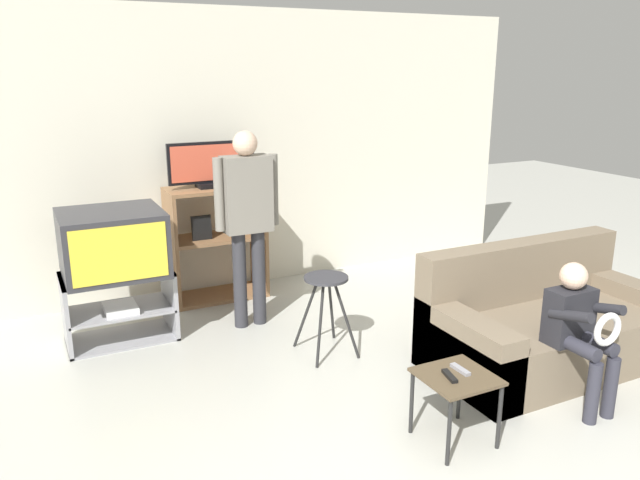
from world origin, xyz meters
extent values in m
cube|color=silver|center=(0.00, 4.02, 1.30)|extent=(6.40, 0.06, 2.60)
cube|color=#939399|center=(-1.14, 3.16, 0.01)|extent=(0.82, 0.48, 0.02)
cube|color=#939399|center=(-1.14, 3.16, 0.25)|extent=(0.79, 0.48, 0.02)
cube|color=#939399|center=(-1.14, 3.16, 0.54)|extent=(0.82, 0.48, 0.02)
cube|color=#939399|center=(-1.53, 3.16, 0.28)|extent=(0.03, 0.48, 0.55)
cube|color=#939399|center=(-0.75, 3.16, 0.28)|extent=(0.03, 0.48, 0.55)
cube|color=white|center=(-1.14, 3.11, 0.28)|extent=(0.24, 0.28, 0.05)
cube|color=#2D2D33|center=(-1.15, 3.16, 0.80)|extent=(0.75, 0.67, 0.49)
cube|color=yellow|center=(-1.15, 2.82, 0.80)|extent=(0.67, 0.01, 0.41)
cube|color=#8E6642|center=(-0.58, 3.73, 0.52)|extent=(0.03, 0.43, 1.04)
cube|color=#8E6642|center=(0.25, 3.73, 0.52)|extent=(0.03, 0.43, 1.04)
cube|color=#8E6642|center=(-0.17, 3.73, 0.02)|extent=(0.79, 0.43, 0.03)
cube|color=#8E6642|center=(-0.17, 3.73, 0.57)|extent=(0.79, 0.43, 0.03)
cube|color=#8E6642|center=(-0.17, 3.73, 1.03)|extent=(0.79, 0.43, 0.03)
cube|color=black|center=(-0.32, 3.67, 0.70)|extent=(0.18, 0.04, 0.22)
cube|color=black|center=(-0.17, 3.74, 1.06)|extent=(0.27, 0.20, 0.04)
cube|color=black|center=(-0.17, 3.74, 1.26)|extent=(0.79, 0.04, 0.36)
cube|color=#D8593F|center=(-0.17, 3.72, 1.26)|extent=(0.74, 0.01, 0.31)
cylinder|color=black|center=(0.09, 2.12, 0.29)|extent=(0.15, 0.18, 0.59)
cylinder|color=black|center=(0.31, 2.12, 0.29)|extent=(0.15, 0.18, 0.59)
cylinder|color=black|center=(0.09, 2.36, 0.29)|extent=(0.15, 0.18, 0.59)
cylinder|color=black|center=(0.31, 2.36, 0.29)|extent=(0.15, 0.18, 0.59)
cylinder|color=#333338|center=(0.20, 2.24, 0.59)|extent=(0.33, 0.33, 0.02)
cube|color=brown|center=(0.33, 0.89, 0.40)|extent=(0.40, 0.40, 0.02)
cylinder|color=black|center=(0.16, 0.71, 0.20)|extent=(0.02, 0.02, 0.40)
cylinder|color=black|center=(0.51, 0.71, 0.20)|extent=(0.02, 0.02, 0.40)
cylinder|color=black|center=(0.16, 1.06, 0.20)|extent=(0.02, 0.02, 0.40)
cylinder|color=black|center=(0.51, 1.06, 0.20)|extent=(0.02, 0.02, 0.40)
cube|color=black|center=(0.28, 0.88, 0.42)|extent=(0.07, 0.15, 0.02)
cube|color=gray|center=(0.38, 0.92, 0.42)|extent=(0.04, 0.14, 0.02)
cube|color=#756651|center=(1.56, 1.36, 0.20)|extent=(1.77, 0.90, 0.39)
cube|color=#756651|center=(1.56, 1.71, 0.61)|extent=(1.77, 0.20, 0.44)
cube|color=#756651|center=(0.79, 1.36, 0.26)|extent=(0.22, 0.90, 0.51)
cube|color=#756651|center=(2.33, 1.36, 0.26)|extent=(0.22, 0.90, 0.51)
cylinder|color=#2D2D33|center=(-0.21, 2.99, 0.40)|extent=(0.11, 0.11, 0.81)
cylinder|color=#2D2D33|center=(-0.04, 2.99, 0.40)|extent=(0.11, 0.11, 0.81)
cube|color=gray|center=(-0.12, 2.99, 1.11)|extent=(0.38, 0.20, 0.60)
cylinder|color=gray|center=(-0.35, 2.99, 1.12)|extent=(0.08, 0.08, 0.57)
cylinder|color=gray|center=(0.10, 2.99, 1.12)|extent=(0.08, 0.08, 0.57)
sphere|color=beige|center=(-0.12, 2.99, 1.51)|extent=(0.19, 0.19, 0.19)
cylinder|color=#2D2D38|center=(1.19, 0.67, 0.20)|extent=(0.08, 0.08, 0.39)
cylinder|color=#2D2D38|center=(1.34, 0.67, 0.20)|extent=(0.08, 0.08, 0.39)
cylinder|color=#2D2D38|center=(1.19, 0.82, 0.44)|extent=(0.09, 0.30, 0.09)
cylinder|color=#2D2D38|center=(1.34, 0.82, 0.44)|extent=(0.09, 0.30, 0.09)
cube|color=#232328|center=(1.27, 0.97, 0.57)|extent=(0.30, 0.17, 0.36)
cylinder|color=#232328|center=(1.13, 0.84, 0.64)|extent=(0.06, 0.31, 0.14)
cylinder|color=#232328|center=(1.40, 0.84, 0.64)|extent=(0.06, 0.31, 0.14)
sphere|color=beige|center=(1.27, 0.97, 0.83)|extent=(0.17, 0.17, 0.17)
torus|color=white|center=(1.27, 0.69, 0.59)|extent=(0.21, 0.04, 0.21)
camera|label=1|loc=(-1.76, -1.60, 2.08)|focal=35.00mm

